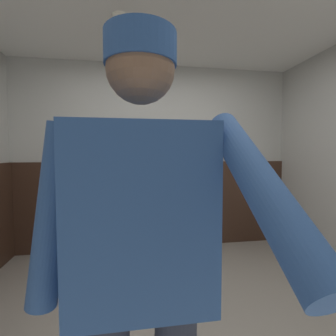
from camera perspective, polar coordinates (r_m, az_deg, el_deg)
wall_back at (r=3.50m, az=-2.62°, el=2.51°), size 4.42×0.12×2.56m
wainscot_band_back at (r=3.50m, az=-2.45°, el=-8.55°), size 3.82×0.03×1.22m
downlight_far at (r=2.58m, az=-11.20°, el=31.40°), size 0.14×0.14×0.03m
urinal_solo at (r=3.30m, az=-8.48°, el=-6.35°), size 0.40×0.34×1.24m
person at (r=0.82m, az=-6.12°, el=-20.89°), size 0.66×0.60×1.69m
soap_dispenser at (r=3.39m, az=-15.27°, el=4.40°), size 0.10×0.07×0.18m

